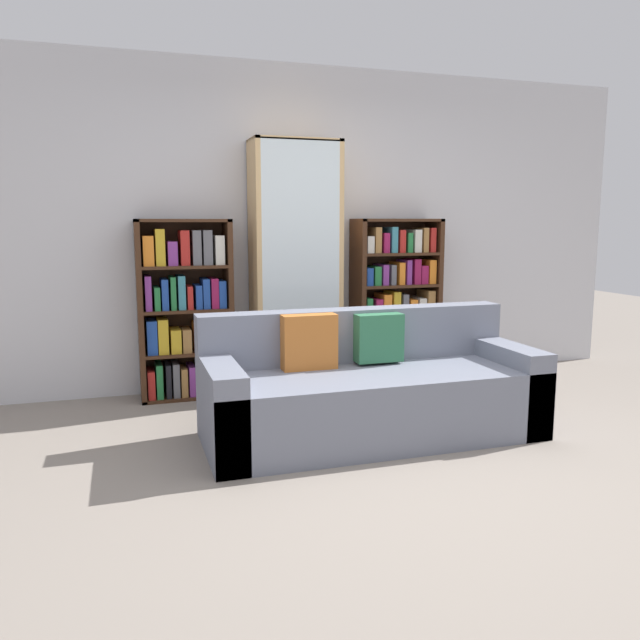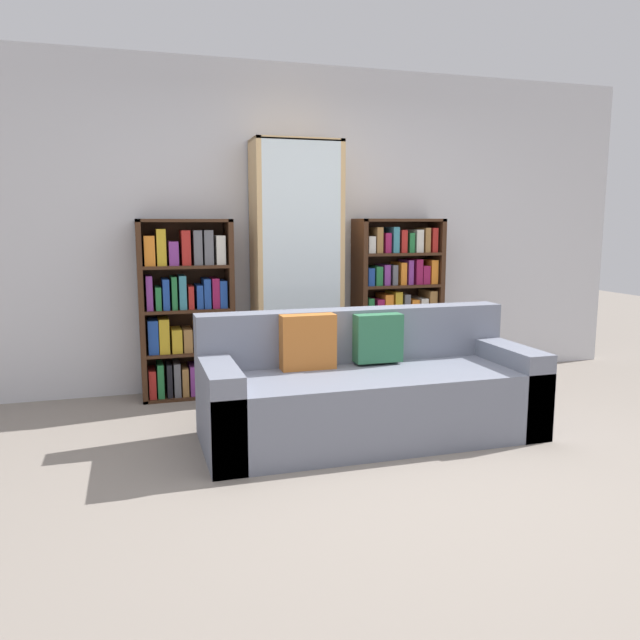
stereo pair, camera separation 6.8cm
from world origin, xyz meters
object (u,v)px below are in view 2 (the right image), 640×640
(bookshelf_right, at_px, (398,304))
(wine_bottle, at_px, (356,380))
(display_cabinet, at_px, (296,269))
(bookshelf_left, at_px, (186,312))
(couch, at_px, (368,392))

(bookshelf_right, distance_m, wine_bottle, 0.88)
(display_cabinet, bearing_deg, wine_bottle, -47.16)
(bookshelf_left, relative_size, display_cabinet, 0.69)
(bookshelf_right, bearing_deg, wine_bottle, -141.79)
(couch, distance_m, wine_bottle, 0.93)
(display_cabinet, bearing_deg, bookshelf_left, 179.07)
(couch, height_order, display_cabinet, display_cabinet)
(couch, distance_m, display_cabinet, 1.49)
(bookshelf_right, height_order, wine_bottle, bookshelf_right)
(bookshelf_left, distance_m, bookshelf_right, 1.84)
(couch, xyz_separation_m, display_cabinet, (-0.14, 1.30, 0.72))
(bookshelf_right, bearing_deg, couch, -120.84)
(couch, height_order, wine_bottle, couch)
(bookshelf_left, bearing_deg, wine_bottle, -18.32)
(couch, relative_size, display_cabinet, 1.06)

